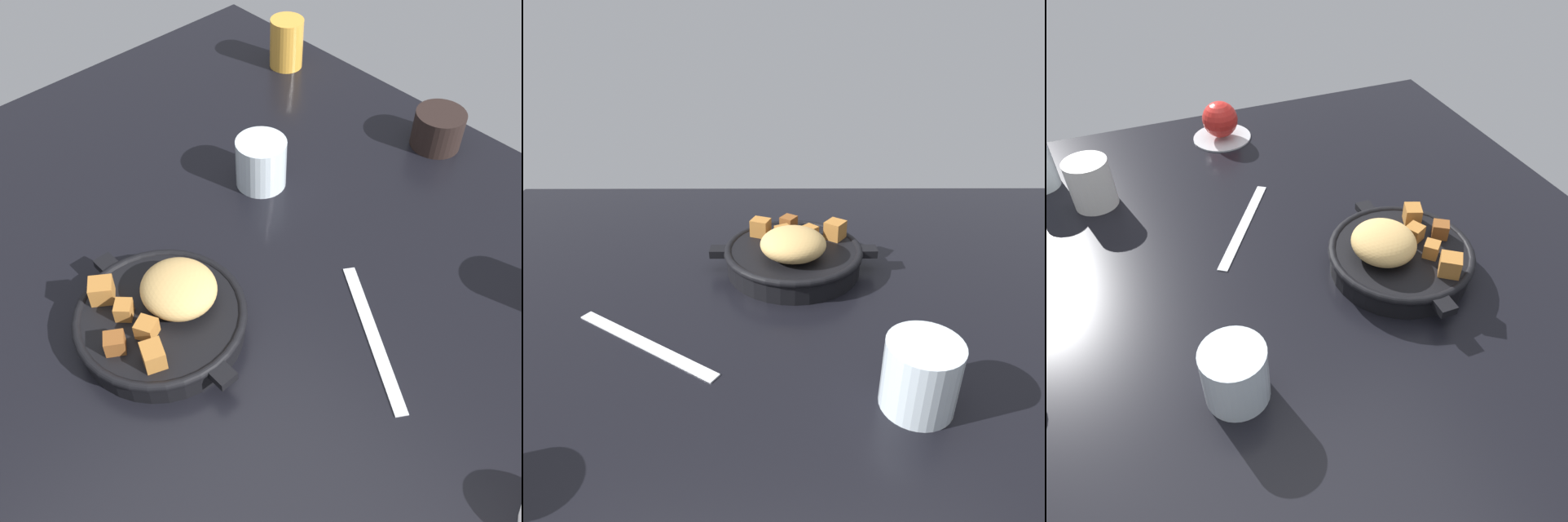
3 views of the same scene
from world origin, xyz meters
The scene contains 7 objects.
ground_plane centered at (0.00, 0.00, -1.20)cm, with size 117.58×100.61×2.40cm, color black.
cast_iron_skillet centered at (-0.66, -12.99, 2.88)cm, with size 25.39×21.13×8.12cm.
saucer_plate centered at (47.33, 0.91, 0.30)cm, with size 11.68×11.68×0.60cm, color #B7BABF.
red_apple centered at (47.33, 0.91, 4.14)cm, with size 7.08×7.08×7.08cm, color red.
butter_knife centered at (17.75, 5.05, 0.18)cm, with size 22.35×1.60×0.36cm, color silver.
ceramic_mug_white centered at (32.88, 26.76, 4.17)cm, with size 7.23×7.23×8.34cm, color silver.
water_glass_short centered at (-12.66, 14.75, 3.84)cm, with size 7.65×7.65×7.68cm, color silver.
Camera 3 is at (-47.20, 19.83, 51.81)cm, focal length 35.18 mm.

